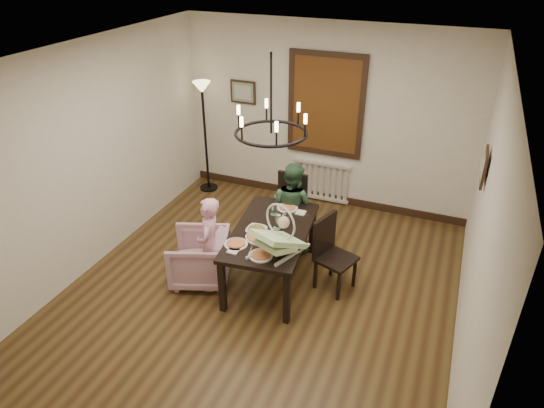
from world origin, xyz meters
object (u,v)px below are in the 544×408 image
Objects in this scene: armchair at (199,258)px; baby_bouncer at (278,237)px; dining_table at (271,236)px; seated_man at (292,214)px; chair_far at (288,210)px; chair_right at (336,255)px; elderly_woman at (210,252)px; drinking_glass at (278,222)px; floor_lamp at (205,139)px.

baby_bouncer reaches higher than armchair.
baby_bouncer reaches higher than dining_table.
chair_far is at bearing -35.71° from seated_man.
chair_right is 1.54× the size of baby_bouncer.
chair_right is (0.91, -0.78, -0.01)m from chair_far.
dining_table is at bearing 119.24° from chair_right.
elderly_woman is 1.63× the size of baby_bouncer.
elderly_woman is (-0.63, -0.40, -0.14)m from dining_table.
seated_man is at bearing 124.60° from armchair.
armchair is at bearing -155.19° from drinking_glass.
chair_far is 1.03× the size of chair_right.
baby_bouncer is (0.25, -0.41, 0.29)m from dining_table.
armchair is at bearing -63.72° from floor_lamp.
floor_lamp is at bearing 151.24° from chair_far.
baby_bouncer is at bearing -74.06° from chair_far.
dining_table is 0.79m from seated_man.
floor_lamp is at bearing 155.29° from baby_bouncer.
chair_right is 1.33× the size of armchair.
armchair is 0.68× the size of seated_man.
elderly_woman is 6.63× the size of drinking_glass.
chair_far is 0.93× the size of seated_man.
seated_man is 1.29m from baby_bouncer.
elderly_woman is 0.98m from baby_bouncer.
chair_far is 1.20m from chair_right.
chair_right is 0.53× the size of floor_lamp.
floor_lamp is (-1.93, 1.90, 0.26)m from dining_table.
chair_far is at bearing 91.40° from dining_table.
armchair is 1.39m from seated_man.
drinking_glass is (-0.19, 0.48, -0.13)m from baby_bouncer.
chair_far is (-0.13, 0.92, -0.16)m from dining_table.
dining_table is at bearing 106.34° from elderly_woman.
chair_far reaches higher than dining_table.
floor_lamp is at bearing -14.94° from seated_man.
armchair is 0.39× the size of floor_lamp.
chair_far is 6.40× the size of drinking_glass.
floor_lamp is at bearing 128.80° from dining_table.
elderly_woman reaches higher than dining_table.
armchair is at bearing 69.97° from seated_man.
chair_right is 1.68m from armchair.
seated_man is at bearing 70.60° from chair_right.
baby_bouncer is at bearing -68.68° from drinking_glass.
drinking_glass is at bearing 114.74° from chair_right.
elderly_woman is (0.19, -0.06, 0.18)m from armchair.
chair_right is 0.91× the size of seated_man.
chair_right is at bearing -40.65° from chair_far.
dining_table is 1.63× the size of elderly_woman.
chair_far is 0.18m from seated_man.
chair_far is 1.44m from armchair.
floor_lamp is at bearing 137.38° from drinking_glass.
seated_man reaches higher than drinking_glass.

